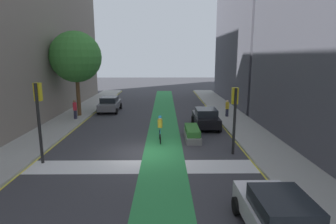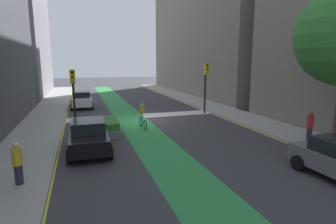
# 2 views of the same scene
# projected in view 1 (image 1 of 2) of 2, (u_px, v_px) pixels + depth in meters

# --- Properties ---
(ground_plane) EXTENTS (120.00, 120.00, 0.00)m
(ground_plane) POSITION_uv_depth(u_px,v_px,m) (145.00, 153.00, 16.26)
(ground_plane) COLOR #38383D
(bike_lane_paint) EXTENTS (2.40, 60.00, 0.01)m
(bike_lane_paint) POSITION_uv_depth(u_px,v_px,m) (163.00, 153.00, 16.27)
(bike_lane_paint) COLOR #2D8C47
(bike_lane_paint) RESTS_ON ground_plane
(crosswalk_band) EXTENTS (12.00, 1.80, 0.01)m
(crosswalk_band) POSITION_uv_depth(u_px,v_px,m) (142.00, 167.00, 14.30)
(crosswalk_band) COLOR silver
(crosswalk_band) RESTS_ON ground_plane
(sidewalk_left) EXTENTS (3.00, 60.00, 0.15)m
(sidewalk_left) POSITION_uv_depth(u_px,v_px,m) (19.00, 153.00, 16.16)
(sidewalk_left) COLOR #9E9E99
(sidewalk_left) RESTS_ON ground_plane
(curb_stripe_left) EXTENTS (0.16, 60.00, 0.01)m
(curb_stripe_left) POSITION_uv_depth(u_px,v_px,m) (44.00, 154.00, 16.19)
(curb_stripe_left) COLOR yellow
(curb_stripe_left) RESTS_ON ground_plane
(sidewalk_right) EXTENTS (3.00, 60.00, 0.15)m
(sidewalk_right) POSITION_uv_depth(u_px,v_px,m) (270.00, 152.00, 16.33)
(sidewalk_right) COLOR #9E9E99
(sidewalk_right) RESTS_ON ground_plane
(curb_stripe_right) EXTENTS (0.16, 60.00, 0.01)m
(curb_stripe_right) POSITION_uv_depth(u_px,v_px,m) (245.00, 153.00, 16.33)
(curb_stripe_right) COLOR yellow
(curb_stripe_right) RESTS_ON ground_plane
(traffic_signal_near_right) EXTENTS (0.35, 0.52, 3.92)m
(traffic_signal_near_right) POSITION_uv_depth(u_px,v_px,m) (235.00, 108.00, 15.76)
(traffic_signal_near_right) COLOR black
(traffic_signal_near_right) RESTS_ON ground_plane
(traffic_signal_near_left) EXTENTS (0.35, 0.52, 4.33)m
(traffic_signal_near_left) POSITION_uv_depth(u_px,v_px,m) (39.00, 108.00, 14.33)
(traffic_signal_near_left) COLOR black
(traffic_signal_near_left) RESTS_ON ground_plane
(car_grey_left_far) EXTENTS (2.06, 4.22, 1.57)m
(car_grey_left_far) POSITION_uv_depth(u_px,v_px,m) (110.00, 104.00, 28.53)
(car_grey_left_far) COLOR slate
(car_grey_left_far) RESTS_ON ground_plane
(car_black_right_far) EXTENTS (2.03, 4.21, 1.57)m
(car_black_right_far) POSITION_uv_depth(u_px,v_px,m) (206.00, 118.00, 22.11)
(car_black_right_far) COLOR black
(car_black_right_far) RESTS_ON ground_plane
(car_white_right_near) EXTENTS (2.05, 4.21, 1.57)m
(car_white_right_near) POSITION_uv_depth(u_px,v_px,m) (279.00, 218.00, 8.39)
(car_white_right_near) COLOR silver
(car_white_right_near) RESTS_ON ground_plane
(cyclist_in_lane) EXTENTS (0.32, 1.73, 1.86)m
(cyclist_in_lane) POSITION_uv_depth(u_px,v_px,m) (160.00, 128.00, 18.21)
(cyclist_in_lane) COLOR black
(cyclist_in_lane) RESTS_ON ground_plane
(pedestrian_sidewalk_right_a) EXTENTS (0.34, 0.34, 1.55)m
(pedestrian_sidewalk_right_a) POSITION_uv_depth(u_px,v_px,m) (227.00, 108.00, 25.51)
(pedestrian_sidewalk_right_a) COLOR #262638
(pedestrian_sidewalk_right_a) RESTS_ON sidewalk_right
(pedestrian_sidewalk_left_a) EXTENTS (0.34, 0.34, 1.72)m
(pedestrian_sidewalk_left_a) POSITION_uv_depth(u_px,v_px,m) (75.00, 109.00, 24.45)
(pedestrian_sidewalk_left_a) COLOR #262638
(pedestrian_sidewalk_left_a) RESTS_ON sidewalk_left
(street_tree_near) EXTENTS (4.66, 4.66, 7.81)m
(street_tree_near) POSITION_uv_depth(u_px,v_px,m) (76.00, 57.00, 25.02)
(street_tree_near) COLOR brown
(street_tree_near) RESTS_ON sidewalk_left
(median_planter) EXTENTS (0.98, 2.96, 0.85)m
(median_planter) POSITION_uv_depth(u_px,v_px,m) (192.00, 134.00, 19.00)
(median_planter) COLOR slate
(median_planter) RESTS_ON ground_plane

